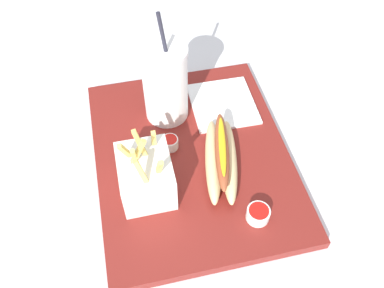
{
  "coord_description": "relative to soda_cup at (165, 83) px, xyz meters",
  "views": [
    {
      "loc": [
        0.44,
        -0.1,
        0.62
      ],
      "look_at": [
        0.0,
        0.0,
        0.05
      ],
      "focal_mm": 38.75,
      "sensor_mm": 36.0,
      "label": 1
    }
  ],
  "objects": [
    {
      "name": "ketchup_cup_2",
      "position": [
        0.26,
        0.1,
        -0.07
      ],
      "size": [
        0.04,
        0.04,
        0.02
      ],
      "color": "white",
      "rests_on": "food_tray"
    },
    {
      "name": "ketchup_cup_1",
      "position": [
        0.09,
        -0.01,
        -0.07
      ],
      "size": [
        0.03,
        0.03,
        0.02
      ],
      "color": "white",
      "rests_on": "food_tray"
    },
    {
      "name": "food_tray",
      "position": [
        0.11,
        0.03,
        -0.09
      ],
      "size": [
        0.44,
        0.35,
        0.02
      ],
      "primitive_type": "cube",
      "color": "maroon",
      "rests_on": "ground_plane"
    },
    {
      "name": "ground_plane",
      "position": [
        0.11,
        0.03,
        -0.11
      ],
      "size": [
        2.4,
        2.4,
        0.02
      ],
      "primitive_type": "cube",
      "color": "silver"
    },
    {
      "name": "hot_dog_1",
      "position": [
        0.15,
        0.07,
        -0.06
      ],
      "size": [
        0.19,
        0.09,
        0.06
      ],
      "color": "#E5C689",
      "rests_on": "food_tray"
    },
    {
      "name": "fries_basket",
      "position": [
        0.17,
        -0.07,
        -0.04
      ],
      "size": [
        0.1,
        0.09,
        0.13
      ],
      "color": "white",
      "rests_on": "food_tray"
    },
    {
      "name": "napkin_stack",
      "position": [
        0.0,
        0.11,
        -0.08
      ],
      "size": [
        0.13,
        0.13,
        0.01
      ],
      "primitive_type": "cube",
      "rotation": [
        0.0,
        0.0,
        -0.02
      ],
      "color": "white",
      "rests_on": "food_tray"
    },
    {
      "name": "soda_cup",
      "position": [
        0.0,
        0.0,
        0.0
      ],
      "size": [
        0.09,
        0.09,
        0.23
      ],
      "color": "white",
      "rests_on": "food_tray"
    }
  ]
}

